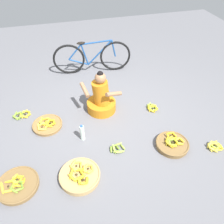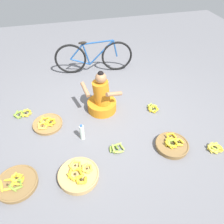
# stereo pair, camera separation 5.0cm
# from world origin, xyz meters

# --- Properties ---
(ground_plane) EXTENTS (10.00, 10.00, 0.00)m
(ground_plane) POSITION_xyz_m (0.00, 0.00, 0.00)
(ground_plane) COLOR slate
(vendor_woman_front) EXTENTS (0.67, 0.55, 0.81)m
(vendor_woman_front) POSITION_xyz_m (-0.07, 0.30, 0.26)
(vendor_woman_front) COLOR orange
(vendor_woman_front) RESTS_ON ground
(bicycle_leaning) EXTENTS (1.70, 0.23, 0.73)m
(bicycle_leaning) POSITION_xyz_m (0.04, 1.66, 0.36)
(bicycle_leaning) COLOR black
(bicycle_leaning) RESTS_ON ground
(banana_basket_back_left) EXTENTS (0.50, 0.50, 0.13)m
(banana_basket_back_left) POSITION_xyz_m (-1.05, 0.11, 0.04)
(banana_basket_back_left) COLOR olive
(banana_basket_back_left) RESTS_ON ground
(banana_basket_mid_left) EXTENTS (0.51, 0.51, 0.16)m
(banana_basket_mid_left) POSITION_xyz_m (0.80, -0.83, 0.05)
(banana_basket_mid_left) COLOR brown
(banana_basket_mid_left) RESTS_ON ground
(banana_basket_mid_right) EXTENTS (0.56, 0.56, 0.16)m
(banana_basket_mid_right) POSITION_xyz_m (-0.67, -1.02, 0.06)
(banana_basket_mid_right) COLOR tan
(banana_basket_mid_right) RESTS_ON ground
(banana_basket_near_vendor) EXTENTS (0.56, 0.56, 0.14)m
(banana_basket_near_vendor) POSITION_xyz_m (-1.48, -0.94, 0.04)
(banana_basket_near_vendor) COLOR brown
(banana_basket_near_vendor) RESTS_ON ground
(loose_bananas_near_bicycle) EXTENTS (0.26, 0.22, 0.09)m
(loose_bananas_near_bicycle) POSITION_xyz_m (1.41, -1.02, 0.03)
(loose_bananas_near_bicycle) COLOR #8CAD38
(loose_bananas_near_bicycle) RESTS_ON ground
(loose_bananas_front_right) EXTENTS (0.23, 0.28, 0.10)m
(loose_bananas_front_right) POSITION_xyz_m (0.84, 0.08, 0.03)
(loose_bananas_front_right) COLOR #9EB747
(loose_bananas_front_right) RESTS_ON ground
(loose_bananas_front_center) EXTENTS (0.24, 0.19, 0.10)m
(loose_bananas_front_center) POSITION_xyz_m (-0.05, -0.68, 0.03)
(loose_bananas_front_center) COLOR #9EB747
(loose_bananas_front_center) RESTS_ON ground
(loose_bananas_back_right) EXTENTS (0.34, 0.23, 0.09)m
(loose_bananas_back_right) POSITION_xyz_m (-1.47, 0.49, 0.03)
(loose_bananas_back_right) COLOR olive
(loose_bananas_back_right) RESTS_ON ground
(water_bottle) EXTENTS (0.07, 0.07, 0.30)m
(water_bottle) POSITION_xyz_m (-0.51, -0.32, 0.14)
(water_bottle) COLOR silver
(water_bottle) RESTS_ON ground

